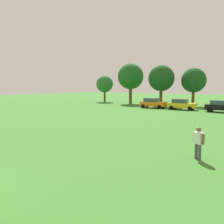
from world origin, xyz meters
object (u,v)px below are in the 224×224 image
object	(u,v)px
adult_bystander	(198,140)
tree_far_right	(194,80)
tree_left	(131,77)
tree_right	(161,78)
parked_car_yellow_1	(182,104)
parked_car_orange_0	(153,103)
parked_car_black_2	(221,106)
tree_far_left	(105,84)

from	to	relation	value
adult_bystander	tree_far_right	size ratio (longest dim) A/B	0.24
adult_bystander	tree_far_right	xyz separation A→B (m)	(-8.25, 33.18, 3.76)
tree_left	tree_right	size ratio (longest dim) A/B	1.10
adult_bystander	parked_car_yellow_1	bearing A→B (deg)	-36.51
parked_car_orange_0	tree_right	bearing A→B (deg)	96.24
parked_car_black_2	tree_left	world-z (taller)	tree_left
parked_car_yellow_1	tree_far_left	bearing A→B (deg)	156.20
parked_car_yellow_1	tree_far_right	bearing A→B (deg)	91.03
tree_left	tree_right	distance (m)	7.60
tree_far_right	parked_car_yellow_1	bearing A→B (deg)	-88.97
parked_car_orange_0	parked_car_yellow_1	xyz separation A→B (m)	(5.02, -0.28, 0.00)
tree_far_right	tree_far_left	bearing A→B (deg)	176.27
adult_bystander	tree_far_right	distance (m)	34.40
adult_bystander	parked_car_black_2	xyz separation A→B (m)	(-2.31, 24.71, -0.14)
parked_car_black_2	tree_far_left	world-z (taller)	tree_far_left
adult_bystander	tree_right	bearing A→B (deg)	-30.43
adult_bystander	parked_car_orange_0	world-z (taller)	adult_bystander
parked_car_black_2	adult_bystander	bearing A→B (deg)	-84.67
parked_car_orange_0	parked_car_yellow_1	world-z (taller)	same
tree_left	parked_car_orange_0	bearing A→B (deg)	-41.56
adult_bystander	tree_left	xyz separation A→B (m)	(-21.14, 32.70, 4.70)
adult_bystander	parked_car_orange_0	size ratio (longest dim) A/B	0.39
parked_car_black_2	tree_right	bearing A→B (deg)	150.90
adult_bystander	tree_left	size ratio (longest dim) A/B	0.20
parked_car_orange_0	parked_car_black_2	bearing A→B (deg)	-4.71
parked_car_black_2	tree_left	xyz separation A→B (m)	(-18.83, 7.99, 4.85)
adult_bystander	tree_left	distance (m)	39.22
parked_car_yellow_1	tree_far_right	world-z (taller)	tree_far_right
parked_car_orange_0	tree_far_right	xyz separation A→B (m)	(4.88, 7.58, 3.90)
tree_left	adult_bystander	bearing A→B (deg)	-57.12
adult_bystander	parked_car_orange_0	distance (m)	28.78
parked_car_yellow_1	parked_car_black_2	world-z (taller)	same
tree_left	tree_far_right	xyz separation A→B (m)	(12.89, 0.48, -0.94)
parked_car_yellow_1	tree_far_left	size ratio (longest dim) A/B	0.70
tree_far_left	tree_right	bearing A→B (deg)	-12.80
tree_far_right	adult_bystander	bearing A→B (deg)	-76.03
parked_car_yellow_1	tree_left	bearing A→B (deg)	150.48
tree_far_left	tree_far_right	bearing A→B (deg)	-3.73
parked_car_black_2	tree_far_right	bearing A→B (deg)	125.07
parked_car_orange_0	tree_far_left	size ratio (longest dim) A/B	0.70
parked_car_black_2	tree_right	size ratio (longest dim) A/B	0.56
tree_right	tree_far_right	xyz separation A→B (m)	(5.48, 2.11, -0.41)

